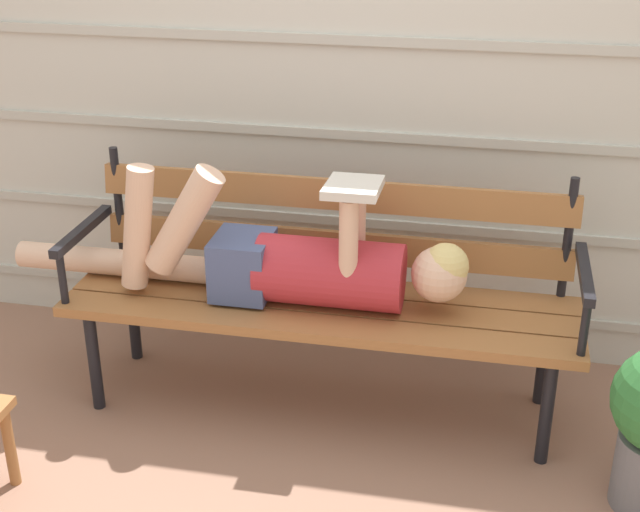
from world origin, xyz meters
The scene contains 4 objects.
ground_plane centered at (0.00, 0.00, 0.00)m, with size 12.00×12.00×0.00m, color #936B56.
house_siding centered at (0.00, 0.59, 1.07)m, with size 4.20×0.08×2.14m.
park_bench centered at (0.00, 0.13, 0.47)m, with size 1.81×0.48×0.87m.
reclining_person centered at (-0.11, 0.06, 0.58)m, with size 1.68×0.25×0.50m.
Camera 1 is at (0.55, -2.64, 1.87)m, focal length 49.51 mm.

